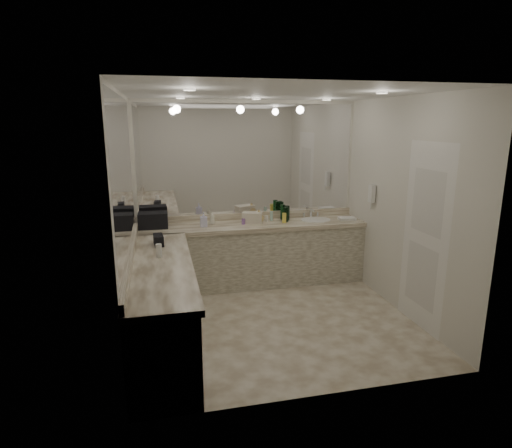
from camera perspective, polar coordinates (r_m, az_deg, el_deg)
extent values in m
plane|color=beige|center=(5.25, 2.43, -12.55)|extent=(3.20, 3.20, 0.00)
plane|color=white|center=(4.72, 2.75, 17.08)|extent=(3.20, 3.20, 0.00)
cube|color=silver|center=(6.25, -1.10, 4.27)|extent=(3.20, 0.02, 2.60)
cube|color=silver|center=(4.66, -16.73, 0.48)|extent=(0.02, 3.00, 2.60)
cube|color=silver|center=(5.46, 18.98, 2.18)|extent=(0.02, 3.00, 2.60)
cube|color=beige|center=(6.17, -0.48, -4.25)|extent=(3.20, 0.60, 0.84)
cube|color=beige|center=(6.04, -0.47, -0.22)|extent=(3.20, 0.64, 0.06)
cube|color=beige|center=(4.64, -12.44, -10.79)|extent=(0.60, 2.40, 0.84)
cube|color=beige|center=(4.48, -12.61, -5.52)|extent=(0.64, 2.42, 0.06)
cube|color=beige|center=(6.30, -1.04, 1.10)|extent=(3.20, 0.04, 0.10)
cube|color=beige|center=(4.75, -16.20, -3.62)|extent=(0.04, 3.00, 0.10)
cube|color=white|center=(6.18, -1.09, 8.61)|extent=(3.12, 0.01, 1.55)
cube|color=white|center=(4.58, -16.98, 6.28)|extent=(0.01, 2.92, 1.55)
cylinder|color=white|center=(6.31, 7.95, 0.49)|extent=(0.44, 0.44, 0.03)
cube|color=silver|center=(6.49, 7.32, 1.54)|extent=(0.24, 0.16, 0.14)
cube|color=white|center=(6.03, 15.19, 3.93)|extent=(0.06, 0.10, 0.24)
cube|color=white|center=(5.10, 21.57, -1.69)|extent=(0.02, 0.82, 2.10)
cube|color=black|center=(5.93, -13.56, 0.55)|extent=(0.40, 0.26, 0.22)
cube|color=black|center=(5.11, -12.87, -2.08)|extent=(0.12, 0.23, 0.12)
cube|color=beige|center=(6.05, -0.50, 0.88)|extent=(0.32, 0.26, 0.16)
cube|color=white|center=(6.40, 12.04, 0.71)|extent=(0.25, 0.18, 0.04)
cylinder|color=white|center=(4.66, -12.83, -3.45)|extent=(0.06, 0.06, 0.15)
imported|color=silver|center=(6.01, -5.87, 0.82)|extent=(0.08, 0.08, 0.18)
imported|color=white|center=(5.88, -7.00, 0.62)|extent=(0.09, 0.09, 0.21)
imported|color=#E4C27B|center=(6.08, 0.39, 1.06)|extent=(0.16, 0.16, 0.18)
cylinder|color=#175726|center=(6.28, 4.20, 1.52)|extent=(0.07, 0.07, 0.20)
cylinder|color=#175726|center=(6.27, 3.97, 1.43)|extent=(0.07, 0.07, 0.19)
cylinder|color=#175726|center=(6.25, 4.13, 1.49)|extent=(0.07, 0.07, 0.21)
cylinder|color=#175726|center=(6.15, 4.01, 1.29)|extent=(0.07, 0.07, 0.21)
cylinder|color=#175726|center=(6.28, 3.58, 1.60)|extent=(0.07, 0.07, 0.22)
cylinder|color=silver|center=(6.20, 2.06, 1.06)|extent=(0.04, 0.04, 0.13)
cylinder|color=#9966B2|center=(6.09, -1.50, 0.52)|extent=(0.04, 0.04, 0.07)
cylinder|color=#9966B2|center=(5.99, -1.69, 0.34)|extent=(0.05, 0.05, 0.08)
cylinder|color=#F2D84C|center=(6.09, 3.79, 0.82)|extent=(0.06, 0.06, 0.14)
cylinder|color=white|center=(6.17, 1.44, 0.74)|extent=(0.04, 0.04, 0.08)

